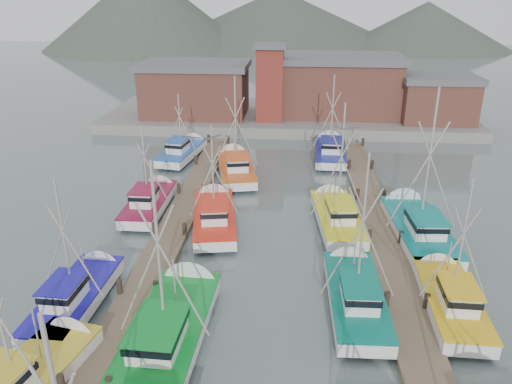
# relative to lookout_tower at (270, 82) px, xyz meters

# --- Properties ---
(ground) EXTENTS (260.00, 260.00, 0.00)m
(ground) POSITION_rel_lookout_tower_xyz_m (2.00, -33.00, -5.55)
(ground) COLOR #4A5858
(ground) RESTS_ON ground
(dock_left) EXTENTS (2.30, 46.00, 1.50)m
(dock_left) POSITION_rel_lookout_tower_xyz_m (-5.00, -28.96, -5.34)
(dock_left) COLOR #4E3F30
(dock_left) RESTS_ON ground
(dock_right) EXTENTS (2.30, 46.00, 1.50)m
(dock_right) POSITION_rel_lookout_tower_xyz_m (9.00, -28.96, -5.34)
(dock_right) COLOR #4E3F30
(dock_right) RESTS_ON ground
(quay) EXTENTS (44.00, 16.00, 1.20)m
(quay) POSITION_rel_lookout_tower_xyz_m (2.00, 4.00, -4.95)
(quay) COLOR gray
(quay) RESTS_ON ground
(shed_left) EXTENTS (12.72, 8.48, 6.20)m
(shed_left) POSITION_rel_lookout_tower_xyz_m (-9.00, 2.00, -1.21)
(shed_left) COLOR brown
(shed_left) RESTS_ON quay
(shed_center) EXTENTS (14.84, 9.54, 6.90)m
(shed_center) POSITION_rel_lookout_tower_xyz_m (8.00, 4.00, -0.86)
(shed_center) COLOR brown
(shed_center) RESTS_ON quay
(shed_right) EXTENTS (8.48, 6.36, 5.20)m
(shed_right) POSITION_rel_lookout_tower_xyz_m (19.00, 1.00, -1.71)
(shed_right) COLOR brown
(shed_right) RESTS_ON quay
(lookout_tower) EXTENTS (3.60, 3.60, 8.50)m
(lookout_tower) POSITION_rel_lookout_tower_xyz_m (0.00, 0.00, 0.00)
(lookout_tower) COLOR maroon
(lookout_tower) RESTS_ON quay
(distant_hills) EXTENTS (175.00, 140.00, 42.00)m
(distant_hills) POSITION_rel_lookout_tower_xyz_m (-10.76, 89.59, -5.55)
(distant_hills) COLOR #475144
(distant_hills) RESTS_ON ground
(boat_2) EXTENTS (4.21, 8.83, 7.09)m
(boat_2) POSITION_rel_lookout_tower_xyz_m (-7.44, -41.90, -4.87)
(boat_2) COLOR black
(boat_2) RESTS_ON ground
(boat_4) EXTENTS (4.16, 10.43, 10.23)m
(boat_4) POSITION_rel_lookout_tower_xyz_m (-2.50, -38.01, -4.87)
(boat_4) COLOR black
(boat_4) RESTS_ON ground
(boat_5) EXTENTS (3.71, 8.75, 9.32)m
(boat_5) POSITION_rel_lookout_tower_xyz_m (6.44, -34.40, -4.87)
(boat_5) COLOR black
(boat_5) RESTS_ON ground
(boat_6) EXTENTS (3.26, 8.13, 7.95)m
(boat_6) POSITION_rel_lookout_tower_xyz_m (-7.95, -35.63, -4.87)
(boat_6) COLOR black
(boat_6) RESTS_ON ground
(boat_7) EXTENTS (3.29, 8.12, 8.11)m
(boat_7) POSITION_rel_lookout_tower_xyz_m (11.26, -34.34, -4.87)
(boat_7) COLOR black
(boat_7) RESTS_ON ground
(boat_8) EXTENTS (4.18, 9.25, 8.11)m
(boat_8) POSITION_rel_lookout_tower_xyz_m (-2.44, -25.45, -4.87)
(boat_8) COLOR black
(boat_8) RESTS_ON ground
(boat_9) EXTENTS (3.77, 8.98, 9.53)m
(boat_9) POSITION_rel_lookout_tower_xyz_m (6.09, -24.75, -4.87)
(boat_9) COLOR black
(boat_9) RESTS_ON ground
(boat_10) EXTENTS (3.02, 8.12, 7.25)m
(boat_10) POSITION_rel_lookout_tower_xyz_m (-7.58, -23.40, -4.87)
(boat_10) COLOR black
(boat_10) RESTS_ON ground
(boat_11) EXTENTS (4.46, 10.08, 11.05)m
(boat_11) POSITION_rel_lookout_tower_xyz_m (11.36, -26.06, -4.86)
(boat_11) COLOR black
(boat_11) RESTS_ON ground
(boat_12) EXTENTS (4.61, 9.60, 9.63)m
(boat_12) POSITION_rel_lookout_tower_xyz_m (-2.17, -15.29, -4.87)
(boat_12) COLOR black
(boat_12) RESTS_ON ground
(boat_13) EXTENTS (3.60, 9.16, 8.90)m
(boat_13) POSITION_rel_lookout_tower_xyz_m (6.49, -9.73, -4.87)
(boat_13) COLOR black
(boat_13) RESTS_ON ground
(boat_14) EXTENTS (3.70, 8.58, 7.04)m
(boat_14) POSITION_rel_lookout_tower_xyz_m (-7.75, -11.10, -4.87)
(boat_14) COLOR black
(boat_14) RESTS_ON ground
(gull_near) EXTENTS (1.51, 0.66, 0.24)m
(gull_near) POSITION_rel_lookout_tower_xyz_m (-0.49, -38.70, 4.63)
(gull_near) COLOR gray
(gull_near) RESTS_ON ground
(gull_far) EXTENTS (1.54, 0.66, 0.24)m
(gull_far) POSITION_rel_lookout_tower_xyz_m (6.21, -26.49, 1.88)
(gull_far) COLOR gray
(gull_far) RESTS_ON ground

